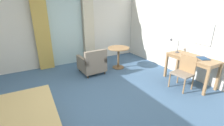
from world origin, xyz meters
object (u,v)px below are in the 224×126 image
at_px(armchair_by_window, 92,63).
at_px(desk_lamp, 173,42).
at_px(writing_desk, 192,60).
at_px(desk_chair, 184,71).
at_px(round_cafe_table, 118,53).
at_px(closed_book, 203,58).

bearing_deg(armchair_by_window, desk_lamp, -35.71).
height_order(writing_desk, desk_chair, desk_chair).
bearing_deg(desk_chair, round_cafe_table, 109.61).
relative_size(desk_chair, armchair_by_window, 1.07).
relative_size(desk_chair, round_cafe_table, 1.19).
height_order(writing_desk, round_cafe_table, writing_desk).
relative_size(desk_lamp, armchair_by_window, 0.55).
relative_size(desk_lamp, closed_book, 1.58).
bearing_deg(round_cafe_table, writing_desk, -60.43).
xyz_separation_m(writing_desk, round_cafe_table, (-1.12, 1.97, -0.14)).
xyz_separation_m(desk_lamp, closed_book, (0.22, -0.83, -0.28)).
height_order(writing_desk, armchair_by_window, armchair_by_window).
relative_size(desk_lamp, round_cafe_table, 0.61).
xyz_separation_m(desk_chair, desk_lamp, (0.26, 0.67, 0.59)).
distance_m(desk_chair, armchair_by_window, 2.69).
distance_m(desk_lamp, round_cafe_table, 1.78).
xyz_separation_m(desk_lamp, round_cafe_table, (-0.99, 1.38, -0.53)).
bearing_deg(round_cafe_table, desk_lamp, -54.47).
height_order(desk_lamp, round_cafe_table, desk_lamp).
bearing_deg(desk_lamp, armchair_by_window, 144.29).
relative_size(writing_desk, desk_chair, 1.49).
distance_m(writing_desk, desk_chair, 0.44).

